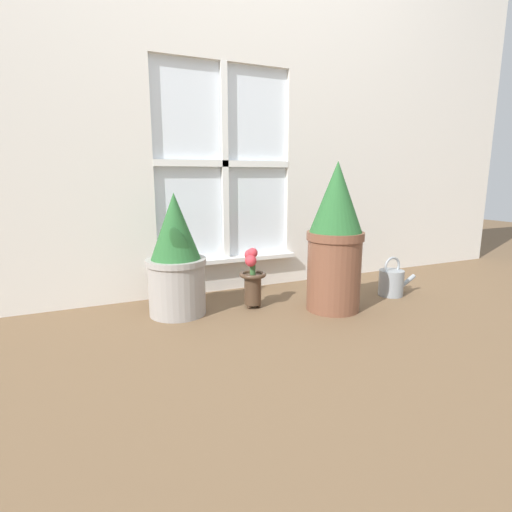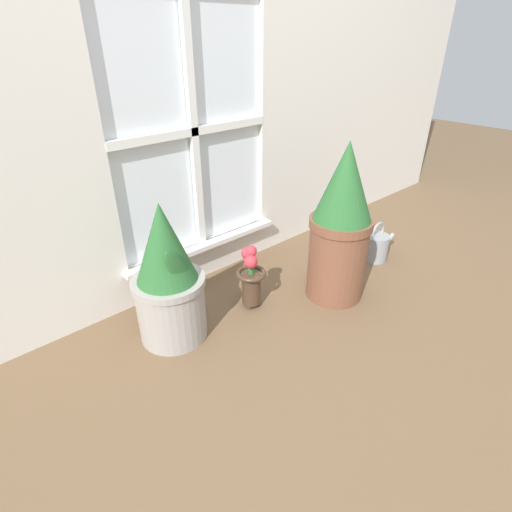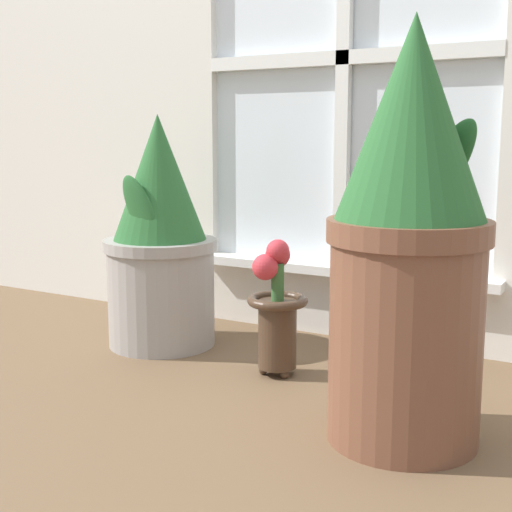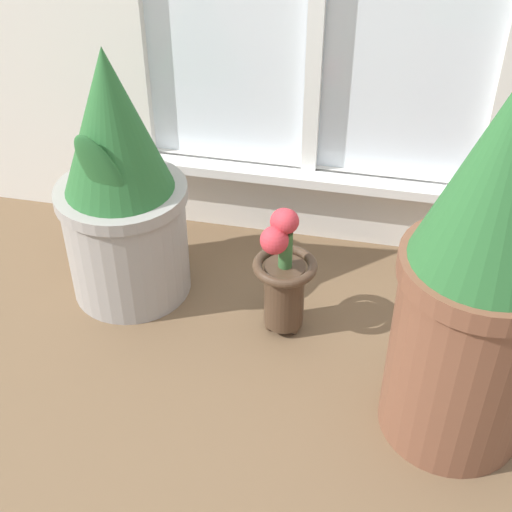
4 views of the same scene
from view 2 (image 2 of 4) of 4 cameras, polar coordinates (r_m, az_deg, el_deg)
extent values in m
plane|color=brown|center=(1.69, 6.42, -11.83)|extent=(10.00, 10.00, 0.00)
cube|color=silver|center=(2.74, 16.98, 31.26)|extent=(1.80, 0.05, 2.50)
cube|color=silver|center=(2.07, -7.82, -0.16)|extent=(0.80, 0.05, 0.20)
cube|color=white|center=(1.86, -9.42, 17.29)|extent=(0.80, 0.02, 1.07)
cube|color=white|center=(1.83, -8.93, 17.18)|extent=(0.04, 0.02, 1.07)
cube|color=white|center=(1.83, -8.93, 17.18)|extent=(0.80, 0.02, 0.04)
cube|color=white|center=(2.00, -7.24, 1.52)|extent=(0.86, 0.06, 0.02)
cylinder|color=#9E9993|center=(1.66, -11.98, -7.18)|extent=(0.27, 0.27, 0.28)
cylinder|color=#9E9993|center=(1.59, -12.43, -3.58)|extent=(0.29, 0.29, 0.03)
cylinder|color=#38281E|center=(1.59, -12.47, -3.31)|extent=(0.25, 0.25, 0.01)
cone|color=#28602D|center=(1.51, -13.12, 1.88)|extent=(0.24, 0.24, 0.31)
ellipsoid|color=#28602D|center=(1.49, -11.07, -1.76)|extent=(0.15, 0.04, 0.20)
cylinder|color=brown|center=(1.88, 11.49, -0.26)|extent=(0.27, 0.27, 0.40)
cylinder|color=brown|center=(1.80, 12.05, 4.66)|extent=(0.28, 0.28, 0.04)
cylinder|color=#38281E|center=(1.80, 12.10, 5.09)|extent=(0.24, 0.24, 0.01)
cone|color=#28602D|center=(1.73, 12.70, 10.37)|extent=(0.26, 0.26, 0.34)
ellipsoid|color=#28602D|center=(1.83, 11.11, 8.73)|extent=(0.17, 0.10, 0.21)
sphere|color=#473323|center=(1.89, -1.31, -6.32)|extent=(0.02, 0.02, 0.02)
sphere|color=#473323|center=(1.84, -0.99, -7.30)|extent=(0.02, 0.02, 0.02)
sphere|color=#473323|center=(1.87, 0.29, -6.63)|extent=(0.02, 0.02, 0.02)
cylinder|color=#473323|center=(1.82, -0.68, -4.57)|extent=(0.09, 0.09, 0.15)
torus|color=#473323|center=(1.78, -0.70, -2.51)|extent=(0.14, 0.14, 0.02)
cylinder|color=#386633|center=(1.75, -0.71, -1.33)|extent=(0.03, 0.03, 0.09)
sphere|color=#C6333D|center=(1.72, -0.72, 0.69)|extent=(0.05, 0.05, 0.05)
sphere|color=#C6333D|center=(1.73, -1.22, 0.45)|extent=(0.06, 0.06, 0.06)
sphere|color=#C6333D|center=(1.71, -0.75, -0.80)|extent=(0.06, 0.06, 0.06)
cylinder|color=gray|center=(2.30, 16.70, 1.20)|extent=(0.14, 0.14, 0.15)
cylinder|color=gray|center=(2.39, 18.21, 1.92)|extent=(0.12, 0.02, 0.08)
torus|color=gray|center=(2.26, 17.04, 3.36)|extent=(0.11, 0.01, 0.11)
camera|label=1|loc=(0.82, 99.65, -43.67)|focal=28.00mm
camera|label=3|loc=(1.84, 51.72, -0.58)|focal=50.00mm
camera|label=4|loc=(1.18, 52.35, 18.03)|focal=50.00mm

